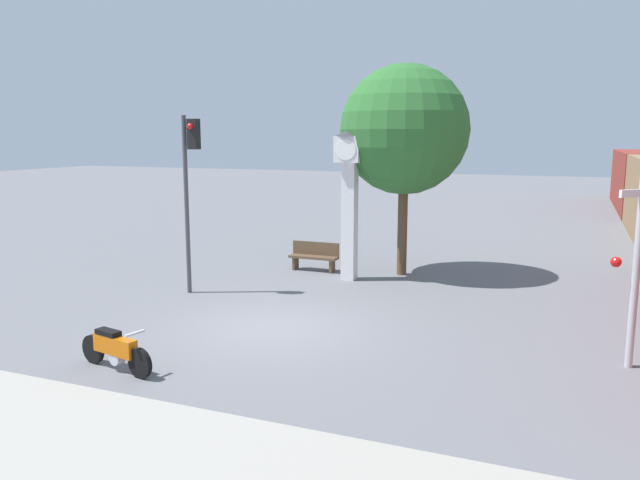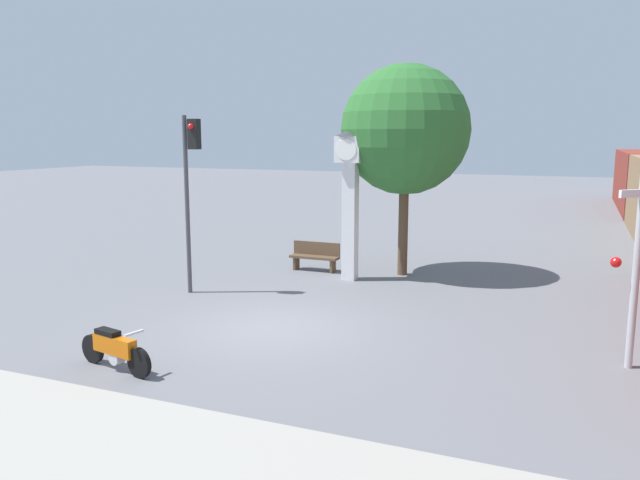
{
  "view_description": "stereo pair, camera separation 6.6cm",
  "coord_description": "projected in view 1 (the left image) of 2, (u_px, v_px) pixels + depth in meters",
  "views": [
    {
      "loc": [
        6.12,
        -12.22,
        4.3
      ],
      "look_at": [
        0.65,
        1.19,
        1.88
      ],
      "focal_mm": 35.0,
      "sensor_mm": 36.0,
      "label": 1
    },
    {
      "loc": [
        6.18,
        -12.19,
        4.3
      ],
      "look_at": [
        0.65,
        1.19,
        1.88
      ],
      "focal_mm": 35.0,
      "sensor_mm": 36.0,
      "label": 2
    }
  ],
  "objects": [
    {
      "name": "traffic_light",
      "position": [
        190.0,
        174.0,
        16.75
      ],
      "size": [
        0.5,
        0.35,
        4.85
      ],
      "color": "#47474C",
      "rests_on": "ground_plane"
    },
    {
      "name": "railroad_crossing_signal",
      "position": [
        637.0,
        264.0,
        11.42
      ],
      "size": [
        0.9,
        0.82,
        3.64
      ],
      "color": "#B7B7BC",
      "rests_on": "ground_plane"
    },
    {
      "name": "motorcycle",
      "position": [
        115.0,
        349.0,
        11.52
      ],
      "size": [
        1.88,
        0.57,
        0.84
      ],
      "rotation": [
        0.0,
        0.0,
        -0.21
      ],
      "color": "black",
      "rests_on": "ground_plane"
    },
    {
      "name": "ground_plane",
      "position": [
        274.0,
        328.0,
        14.15
      ],
      "size": [
        120.0,
        120.0,
        0.0
      ],
      "primitive_type": "plane",
      "color": "slate"
    },
    {
      "name": "street_tree",
      "position": [
        405.0,
        130.0,
        18.87
      ],
      "size": [
        3.93,
        3.93,
        6.46
      ],
      "color": "brown",
      "rests_on": "ground_plane"
    },
    {
      "name": "clock_tower",
      "position": [
        350.0,
        182.0,
        18.44
      ],
      "size": [
        0.92,
        0.92,
        4.5
      ],
      "color": "white",
      "rests_on": "ground_plane"
    },
    {
      "name": "bench",
      "position": [
        314.0,
        256.0,
        20.11
      ],
      "size": [
        1.6,
        0.44,
        0.92
      ],
      "color": "brown",
      "rests_on": "ground_plane"
    }
  ]
}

